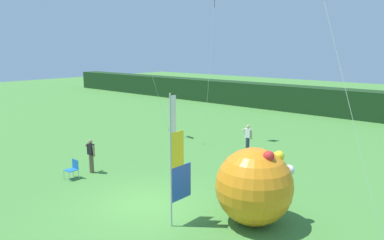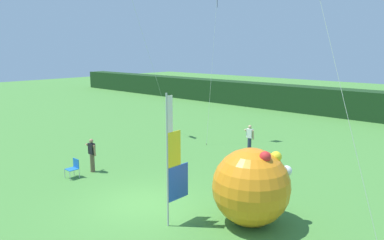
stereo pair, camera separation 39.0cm
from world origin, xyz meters
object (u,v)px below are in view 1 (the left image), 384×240
object	(u,v)px
folding_chair	(73,168)
kite_black_diamond_1	(214,3)
person_mid_field	(248,138)
banner_flag	(177,163)
inflatable_balloon	(254,186)
person_near_banner	(91,155)

from	to	relation	value
folding_chair	kite_black_diamond_1	xyz separation A→B (m)	(0.46, 10.07, 8.26)
kite_black_diamond_1	person_mid_field	bearing A→B (deg)	-16.08
banner_flag	kite_black_diamond_1	xyz separation A→B (m)	(-6.32, 10.15, 6.57)
inflatable_balloon	person_near_banner	bearing A→B (deg)	-175.97
folding_chair	inflatable_balloon	bearing A→B (deg)	10.82
banner_flag	person_near_banner	distance (m)	7.05
person_near_banner	folding_chair	bearing A→B (deg)	-87.20
kite_black_diamond_1	person_near_banner	bearing A→B (deg)	-93.26
person_near_banner	banner_flag	bearing A→B (deg)	-9.46
banner_flag	person_mid_field	distance (m)	9.74
banner_flag	person_mid_field	size ratio (longest dim) A/B	2.78
banner_flag	person_near_banner	xyz separation A→B (m)	(-6.83, 1.14, -1.31)
person_mid_field	kite_black_diamond_1	xyz separation A→B (m)	(-3.35, 0.96, 7.90)
person_mid_field	banner_flag	bearing A→B (deg)	-72.07
person_mid_field	inflatable_balloon	distance (m)	8.94
inflatable_balloon	kite_black_diamond_1	bearing A→B (deg)	134.71
inflatable_balloon	folding_chair	distance (m)	8.97
banner_flag	folding_chair	xyz separation A→B (m)	(-6.78, 0.08, -1.69)
person_mid_field	inflatable_balloon	bearing A→B (deg)	-56.26
person_near_banner	inflatable_balloon	bearing A→B (deg)	4.03
banner_flag	inflatable_balloon	bearing A→B (deg)	41.51
inflatable_balloon	kite_black_diamond_1	size ratio (longest dim) A/B	0.28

